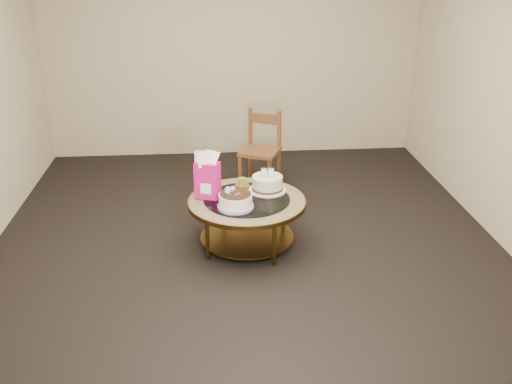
{
  "coord_description": "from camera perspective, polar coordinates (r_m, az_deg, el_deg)",
  "views": [
    {
      "loc": [
        -0.28,
        -4.43,
        2.45
      ],
      "look_at": [
        0.08,
        0.02,
        0.51
      ],
      "focal_mm": 40.0,
      "sensor_mm": 36.0,
      "label": 1
    }
  ],
  "objects": [
    {
      "name": "room_walls",
      "position": [
        4.53,
        -1.01,
        11.9
      ],
      "size": [
        4.52,
        5.02,
        2.61
      ],
      "color": "#B9A68C",
      "rests_on": "ground"
    },
    {
      "name": "gift_bag",
      "position": [
        4.83,
        -4.89,
        1.67
      ],
      "size": [
        0.23,
        0.19,
        0.41
      ],
      "rotation": [
        0.0,
        0.0,
        -0.31
      ],
      "color": "#EF168C",
      "rests_on": "coffee_table"
    },
    {
      "name": "coffee_table",
      "position": [
        4.9,
        -0.92,
        -1.55
      ],
      "size": [
        1.02,
        1.02,
        0.46
      ],
      "color": "#533B17",
      "rests_on": "ground"
    },
    {
      "name": "ground",
      "position": [
        5.07,
        -0.89,
        -5.43
      ],
      "size": [
        5.0,
        5.0,
        0.0
      ],
      "primitive_type": "plane",
      "color": "black",
      "rests_on": "ground"
    },
    {
      "name": "dining_chair",
      "position": [
        6.17,
        0.48,
        4.26
      ],
      "size": [
        0.5,
        0.5,
        0.83
      ],
      "rotation": [
        0.0,
        0.0,
        -0.41
      ],
      "color": "brown",
      "rests_on": "ground"
    },
    {
      "name": "decorated_cake",
      "position": [
        4.69,
        -2.08,
        -0.93
      ],
      "size": [
        0.3,
        0.3,
        0.17
      ],
      "rotation": [
        0.0,
        0.0,
        0.04
      ],
      "color": "#A38AC3",
      "rests_on": "coffee_table"
    },
    {
      "name": "pillar_candle",
      "position": [
        5.09,
        -1.41,
        0.82
      ],
      "size": [
        0.13,
        0.13,
        0.1
      ],
      "rotation": [
        0.0,
        0.0,
        -0.2
      ],
      "color": "tan",
      "rests_on": "coffee_table"
    },
    {
      "name": "cream_cake",
      "position": [
        5.01,
        1.15,
        0.84
      ],
      "size": [
        0.33,
        0.33,
        0.21
      ],
      "rotation": [
        0.0,
        0.0,
        -0.14
      ],
      "color": "white",
      "rests_on": "coffee_table"
    }
  ]
}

